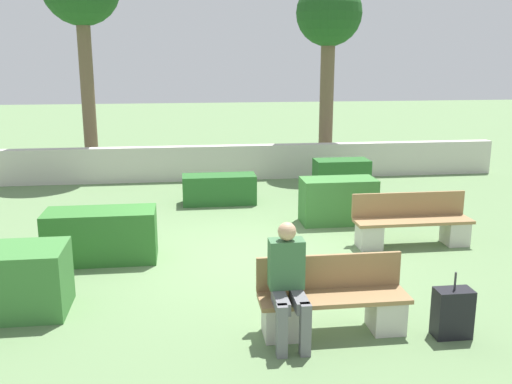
# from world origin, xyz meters

# --- Properties ---
(ground_plane) EXTENTS (60.00, 60.00, 0.00)m
(ground_plane) POSITION_xyz_m (0.00, 0.00, 0.00)
(ground_plane) COLOR #607F51
(perimeter_wall) EXTENTS (14.22, 0.30, 0.86)m
(perimeter_wall) POSITION_xyz_m (0.00, 5.72, 0.43)
(perimeter_wall) COLOR beige
(perimeter_wall) RESTS_ON ground_plane
(bench_front) EXTENTS (1.68, 0.49, 0.84)m
(bench_front) POSITION_xyz_m (0.66, -2.59, 0.32)
(bench_front) COLOR #937047
(bench_front) RESTS_ON ground_plane
(bench_left_side) EXTENTS (1.93, 0.49, 0.84)m
(bench_left_side) POSITION_xyz_m (2.74, 0.19, 0.33)
(bench_left_side) COLOR #937047
(bench_left_side) RESTS_ON ground_plane
(person_seated_man) EXTENTS (0.38, 0.63, 1.31)m
(person_seated_man) POSITION_xyz_m (0.12, -2.73, 0.72)
(person_seated_man) COLOR slate
(person_seated_man) RESTS_ON ground_plane
(hedge_block_near_left) EXTENTS (1.22, 0.63, 0.75)m
(hedge_block_near_left) POSITION_xyz_m (2.62, 4.02, 0.37)
(hedge_block_near_left) COLOR #286028
(hedge_block_near_left) RESTS_ON ground_plane
(hedge_block_near_right) EXTENTS (1.56, 0.82, 0.81)m
(hedge_block_near_right) POSITION_xyz_m (-3.17, -1.63, 0.41)
(hedge_block_near_right) COLOR #3D7A38
(hedge_block_near_right) RESTS_ON ground_plane
(hedge_block_mid_left) EXTENTS (1.64, 0.71, 0.78)m
(hedge_block_mid_left) POSITION_xyz_m (-2.21, 0.11, 0.39)
(hedge_block_mid_left) COLOR #33702D
(hedge_block_mid_left) RESTS_ON ground_plane
(hedge_block_mid_right) EXTENTS (1.36, 0.66, 0.84)m
(hedge_block_mid_right) POSITION_xyz_m (1.88, 1.61, 0.42)
(hedge_block_mid_right) COLOR #3D7A38
(hedge_block_mid_right) RESTS_ON ground_plane
(hedge_block_far_left) EXTENTS (1.53, 0.60, 0.61)m
(hedge_block_far_left) POSITION_xyz_m (-0.21, 3.31, 0.31)
(hedge_block_far_left) COLOR #286028
(hedge_block_far_left) RESTS_ON ground_plane
(suitcase) EXTENTS (0.41, 0.24, 0.75)m
(suitcase) POSITION_xyz_m (1.94, -2.88, 0.28)
(suitcase) COLOR black
(suitcase) RESTS_ON ground_plane
(tree_center_left) EXTENTS (1.69, 1.69, 4.95)m
(tree_center_left) POSITION_xyz_m (2.87, 6.51, 3.90)
(tree_center_left) COLOR brown
(tree_center_left) RESTS_ON ground_plane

